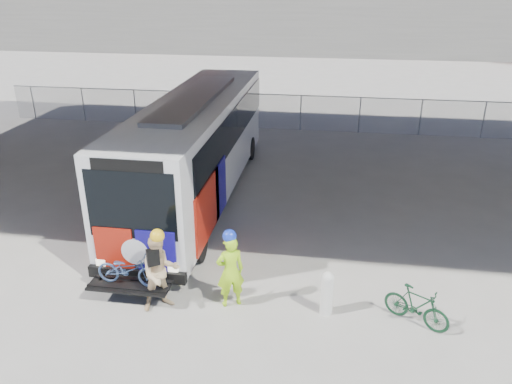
% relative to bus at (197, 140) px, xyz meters
% --- Properties ---
extents(ground, '(160.00, 160.00, 0.00)m').
position_rel_bus_xyz_m(ground, '(2.00, -2.88, -2.11)').
color(ground, '#9E9991').
rests_on(ground, ground).
extents(bus, '(2.67, 12.90, 3.69)m').
position_rel_bus_xyz_m(bus, '(0.00, 0.00, 0.00)').
color(bus, silver).
rests_on(bus, ground).
extents(overpass, '(40.00, 16.00, 7.95)m').
position_rel_bus_xyz_m(overpass, '(2.00, 1.12, 4.43)').
color(overpass, '#605E59').
rests_on(overpass, ground).
extents(chainlink_fence, '(30.00, 0.06, 30.00)m').
position_rel_bus_xyz_m(chainlink_fence, '(2.00, 9.12, -0.69)').
color(chainlink_fence, gray).
rests_on(chainlink_fence, ground).
extents(bollard, '(0.29, 0.29, 1.13)m').
position_rel_bus_xyz_m(bollard, '(4.76, -6.33, -1.51)').
color(bollard, white).
rests_on(bollard, ground).
extents(cyclist_hivis, '(0.81, 0.70, 2.04)m').
position_rel_bus_xyz_m(cyclist_hivis, '(2.46, -6.33, -1.13)').
color(cyclist_hivis, '#B4FB1A').
rests_on(cyclist_hivis, ground).
extents(cyclist_tan, '(1.18, 1.12, 2.11)m').
position_rel_bus_xyz_m(cyclist_tan, '(0.86, -6.69, -1.12)').
color(cyclist_tan, beige).
rests_on(cyclist_tan, ground).
extents(bike_parked, '(1.57, 1.20, 0.94)m').
position_rel_bus_xyz_m(bike_parked, '(6.79, -6.40, -1.64)').
color(bike_parked, '#123921').
rests_on(bike_parked, ground).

